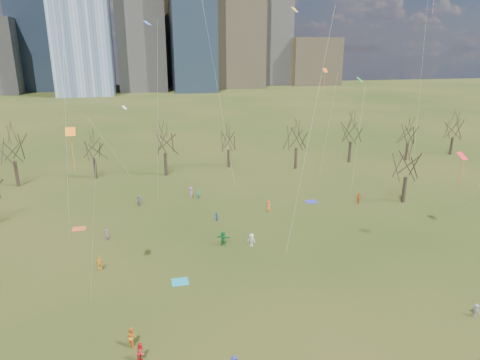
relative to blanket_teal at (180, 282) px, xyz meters
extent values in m
plane|color=black|center=(8.09, -2.82, -0.01)|extent=(500.00, 500.00, 0.00)
cube|color=#726347|center=(53.09, 212.18, 35.98)|extent=(28.00, 28.00, 72.00)
cube|color=#384C66|center=(-51.91, 217.18, 32.48)|extent=(25.00, 25.00, 65.00)
cube|color=slate|center=(78.09, 227.18, 28.98)|extent=(22.00, 22.00, 58.00)
cube|color=#726347|center=(13.09, 237.18, 23.98)|extent=(30.00, 30.00, 48.00)
cube|color=#726347|center=(103.09, 222.18, 13.98)|extent=(30.00, 28.00, 28.00)
cylinder|color=black|center=(-22.91, 36.18, 2.12)|extent=(0.55, 0.55, 4.28)
cylinder|color=black|center=(-10.91, 38.18, 1.79)|extent=(0.52, 0.52, 3.60)
cylinder|color=black|center=(1.09, 37.18, 2.01)|extent=(0.54, 0.54, 4.05)
cylinder|color=black|center=(13.09, 40.18, 1.67)|extent=(0.51, 0.51, 3.38)
cylinder|color=black|center=(25.09, 36.18, 1.97)|extent=(0.54, 0.54, 3.96)
cylinder|color=black|center=(37.09, 38.18, 2.05)|extent=(0.54, 0.54, 4.14)
cylinder|color=black|center=(49.09, 37.18, 1.74)|extent=(0.52, 0.52, 3.51)
cylinder|color=black|center=(61.09, 39.18, 1.85)|extent=(0.53, 0.53, 3.74)
cylinder|color=black|center=(34.09, 15.18, 1.90)|extent=(0.53, 0.53, 3.83)
cube|color=teal|center=(0.00, 0.00, 0.00)|extent=(1.60, 1.50, 0.03)
cube|color=#222FA2|center=(21.03, 18.34, 0.00)|extent=(1.60, 1.50, 0.03)
cube|color=#B84724|center=(-11.10, 15.65, 0.00)|extent=(1.60, 1.50, 0.03)
imported|color=red|center=(-3.75, -10.40, 0.78)|extent=(0.85, 0.94, 1.58)
imported|color=slate|center=(23.70, -11.19, 0.57)|extent=(0.66, 0.86, 1.17)
imported|color=#F8A51B|center=(-7.67, 4.02, 0.78)|extent=(0.99, 0.55, 1.60)
imported|color=#1B7B37|center=(5.59, 6.89, 0.90)|extent=(1.78, 1.05, 1.83)
imported|color=#7C4993|center=(-7.46, 11.28, 0.70)|extent=(0.42, 0.57, 1.42)
imported|color=#235798|center=(6.07, 14.15, 0.59)|extent=(0.54, 0.65, 1.21)
imported|color=silver|center=(8.71, 6.05, 0.74)|extent=(1.10, 1.07, 1.51)
imported|color=#C44D1C|center=(27.30, 15.96, 0.82)|extent=(1.05, 0.63, 1.67)
imported|color=slate|center=(-3.61, 22.21, 0.79)|extent=(1.33, 1.45, 1.61)
imported|color=#F3551B|center=(13.85, 16.30, 0.71)|extent=(0.50, 0.73, 1.45)
imported|color=#19745E|center=(5.02, 23.43, 0.71)|extent=(0.59, 0.63, 1.45)
imported|color=orange|center=(-4.43, -8.50, 0.78)|extent=(0.96, 0.98, 1.59)
imported|color=#8C4C99|center=(3.93, 24.12, 0.84)|extent=(0.76, 1.17, 1.72)
plane|color=orange|center=(-7.74, -3.99, 15.75)|extent=(1.08, 0.96, 0.50)
cylinder|color=silver|center=(-6.53, -7.77, 8.57)|extent=(2.44, 7.58, 14.37)
cylinder|color=orange|center=(-7.74, -3.99, 14.10)|extent=(0.04, 0.04, 2.70)
plane|color=yellow|center=(11.07, 0.90, 24.82)|extent=(0.84, 0.82, 0.44)
cylinder|color=silver|center=(11.95, -1.29, 13.10)|extent=(1.78, 4.41, 23.44)
plane|color=red|center=(31.24, 1.65, 10.38)|extent=(1.38, 1.21, 0.70)
cylinder|color=silver|center=(30.66, -0.93, 5.88)|extent=(1.18, 5.18, 9.00)
cylinder|color=red|center=(31.24, 1.65, 8.44)|extent=(0.04, 0.04, 3.15)
cylinder|color=silver|center=(-9.88, 7.26, 13.84)|extent=(2.98, 5.99, 24.91)
cylinder|color=silver|center=(7.41, 21.57, 18.92)|extent=(6.43, 3.35, 35.07)
plane|color=green|center=(26.93, 17.62, 17.50)|extent=(1.35, 1.35, 0.61)
cylinder|color=silver|center=(26.38, 15.88, 9.44)|extent=(1.11, 3.49, 16.12)
plane|color=blue|center=(-1.13, 19.67, 24.59)|extent=(1.18, 1.20, 0.51)
cylinder|color=silver|center=(-0.66, 16.29, 12.99)|extent=(0.95, 6.76, 23.21)
plane|color=#FF6115|center=(25.56, 26.23, 18.38)|extent=(0.91, 0.67, 0.62)
cylinder|color=silver|center=(25.61, 24.07, 9.88)|extent=(0.12, 4.35, 17.00)
cylinder|color=#FF6115|center=(25.56, 26.23, 16.61)|extent=(0.04, 0.04, 3.00)
cylinder|color=silver|center=(39.74, 22.24, 15.33)|extent=(3.31, 3.19, 27.90)
cylinder|color=#F75BA1|center=(41.39, 23.83, 27.86)|extent=(0.04, 0.04, 2.40)
plane|color=silver|center=(-5.08, 34.10, 12.55)|extent=(0.94, 1.01, 0.53)
cylinder|color=silver|center=(-7.66, 30.58, 6.97)|extent=(5.19, 7.06, 11.18)
camera|label=1|loc=(-2.65, -36.93, 21.56)|focal=32.00mm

